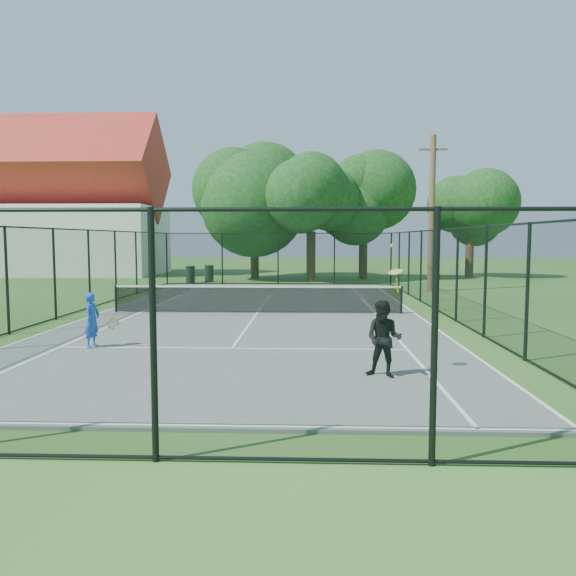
{
  "coord_description": "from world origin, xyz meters",
  "views": [
    {
      "loc": [
        1.82,
        -19.39,
        2.64
      ],
      "look_at": [
        1.19,
        -3.0,
        1.2
      ],
      "focal_mm": 35.0,
      "sensor_mm": 36.0,
      "label": 1
    }
  ],
  "objects_px": {
    "trash_bin_right": "(209,274)",
    "trash_bin_left": "(190,274)",
    "player_black": "(384,339)",
    "tennis_net": "(257,298)",
    "utility_pole": "(432,213)",
    "player_blue": "(92,320)"
  },
  "relations": [
    {
      "from": "trash_bin_right",
      "to": "trash_bin_left",
      "type": "bearing_deg",
      "value": -142.33
    },
    {
      "from": "player_black",
      "to": "trash_bin_right",
      "type": "bearing_deg",
      "value": 107.61
    },
    {
      "from": "trash_bin_left",
      "to": "player_black",
      "type": "height_order",
      "value": "player_black"
    },
    {
      "from": "tennis_net",
      "to": "player_black",
      "type": "relative_size",
      "value": 4.06
    },
    {
      "from": "tennis_net",
      "to": "trash_bin_right",
      "type": "relative_size",
      "value": 9.84
    },
    {
      "from": "player_black",
      "to": "trash_bin_left",
      "type": "bearing_deg",
      "value": 110.38
    },
    {
      "from": "tennis_net",
      "to": "trash_bin_right",
      "type": "bearing_deg",
      "value": 106.36
    },
    {
      "from": "utility_pole",
      "to": "player_black",
      "type": "distance_m",
      "value": 18.87
    },
    {
      "from": "trash_bin_right",
      "to": "utility_pole",
      "type": "relative_size",
      "value": 0.13
    },
    {
      "from": "tennis_net",
      "to": "trash_bin_left",
      "type": "bearing_deg",
      "value": 110.87
    },
    {
      "from": "trash_bin_left",
      "to": "player_black",
      "type": "xyz_separation_m",
      "value": [
        8.57,
        -23.05,
        0.27
      ]
    },
    {
      "from": "tennis_net",
      "to": "trash_bin_left",
      "type": "height_order",
      "value": "trash_bin_left"
    },
    {
      "from": "trash_bin_left",
      "to": "utility_pole",
      "type": "bearing_deg",
      "value": -20.85
    },
    {
      "from": "trash_bin_left",
      "to": "trash_bin_right",
      "type": "bearing_deg",
      "value": 37.67
    },
    {
      "from": "trash_bin_right",
      "to": "utility_pole",
      "type": "distance_m",
      "value": 13.99
    },
    {
      "from": "utility_pole",
      "to": "player_blue",
      "type": "height_order",
      "value": "utility_pole"
    },
    {
      "from": "tennis_net",
      "to": "trash_bin_right",
      "type": "xyz_separation_m",
      "value": [
        -4.35,
        14.82,
        -0.06
      ]
    },
    {
      "from": "trash_bin_left",
      "to": "utility_pole",
      "type": "height_order",
      "value": "utility_pole"
    },
    {
      "from": "trash_bin_left",
      "to": "player_blue",
      "type": "distance_m",
      "value": 20.53
    },
    {
      "from": "player_blue",
      "to": "player_black",
      "type": "relative_size",
      "value": 0.53
    },
    {
      "from": "trash_bin_left",
      "to": "player_black",
      "type": "relative_size",
      "value": 0.41
    },
    {
      "from": "trash_bin_right",
      "to": "player_black",
      "type": "distance_m",
      "value": 25.0
    }
  ]
}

